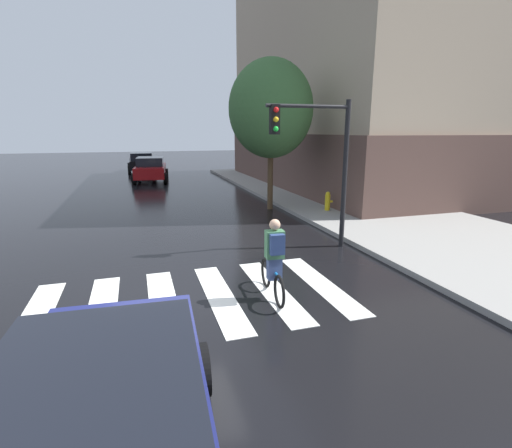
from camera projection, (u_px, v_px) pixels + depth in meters
ground_plane at (174, 303)px, 7.71m from camera, size 120.00×120.00×0.00m
sidewalk at (506, 257)px, 10.23m from camera, size 6.50×50.00×0.15m
crosswalk_stripes at (192, 300)px, 7.82m from camera, size 6.32×3.50×0.01m
manhole_cover at (125, 369)px, 5.55m from camera, size 0.64×0.64×0.01m
sedan_near at (101, 442)px, 3.22m from camera, size 2.36×4.70×1.59m
sedan_mid at (151, 169)px, 26.07m from camera, size 2.59×4.89×1.63m
sedan_far at (141, 162)px, 31.86m from camera, size 2.23×4.66×1.60m
cyclist at (274, 260)px, 7.68m from camera, size 0.38×1.71×1.69m
traffic_light_near at (320, 150)px, 10.56m from camera, size 2.47×0.28×4.20m
fire_hydrant at (328, 201)px, 15.85m from camera, size 0.33×0.22×0.78m
street_tree_near at (271, 109)px, 15.96m from camera, size 3.53×3.53×6.28m
corner_building at (421, 81)px, 24.42m from camera, size 19.80×19.05×13.01m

